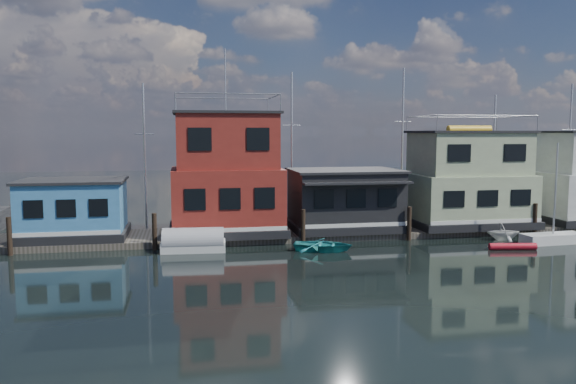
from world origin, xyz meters
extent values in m
plane|color=black|center=(0.00, 0.00, 0.00)|extent=(160.00, 160.00, 0.00)
cube|color=#595147|center=(0.00, 12.00, 0.20)|extent=(48.00, 5.00, 0.40)
cube|color=black|center=(-18.00, 12.00, 0.65)|extent=(6.40, 4.90, 0.50)
cube|color=#4288C4|center=(-18.00, 12.00, 2.40)|extent=(6.00, 4.50, 3.00)
cube|color=black|center=(-18.00, 12.00, 3.98)|extent=(6.30, 4.80, 0.16)
cube|color=black|center=(-8.50, 12.00, 0.65)|extent=(7.40, 5.90, 0.50)
cube|color=maroon|center=(-8.50, 12.00, 2.77)|extent=(7.00, 5.50, 3.74)
cube|color=maroon|center=(-8.50, 12.00, 6.37)|extent=(6.30, 4.95, 3.46)
cube|color=black|center=(-8.50, 12.00, 8.18)|extent=(6.65, 5.23, 0.16)
cylinder|color=silver|center=(-8.50, 12.00, 10.26)|extent=(0.08, 0.08, 4.00)
cube|color=black|center=(-0.50, 12.00, 0.65)|extent=(7.40, 5.40, 0.50)
cube|color=black|center=(-0.50, 12.00, 2.60)|extent=(7.00, 5.00, 3.40)
cube|color=black|center=(-0.50, 12.00, 4.38)|extent=(7.30, 5.30, 0.16)
cube|color=black|center=(-0.50, 9.20, 3.79)|extent=(7.00, 1.20, 0.12)
cube|color=black|center=(8.50, 12.00, 0.65)|extent=(8.40, 5.90, 0.50)
cube|color=#A4B489|center=(8.50, 12.00, 2.46)|extent=(8.00, 5.50, 3.12)
cube|color=#A4B489|center=(8.50, 12.00, 5.46)|extent=(7.20, 4.95, 2.88)
cube|color=black|center=(8.50, 12.00, 6.98)|extent=(7.60, 5.23, 0.16)
cylinder|color=yellow|center=(8.50, 12.00, 7.15)|extent=(3.20, 0.56, 0.56)
cylinder|color=#2D2116|center=(-21.00, 9.20, 1.10)|extent=(0.28, 0.28, 2.20)
cylinder|color=#2D2116|center=(-13.00, 9.20, 1.10)|extent=(0.28, 0.28, 2.20)
cylinder|color=#2D2116|center=(-4.00, 9.20, 1.10)|extent=(0.28, 0.28, 2.20)
cylinder|color=#2D2116|center=(3.00, 9.20, 1.10)|extent=(0.28, 0.28, 2.20)
cylinder|color=#2D2116|center=(12.00, 9.20, 1.10)|extent=(0.28, 0.28, 2.20)
cylinder|color=silver|center=(-14.00, 18.00, 5.25)|extent=(0.16, 0.16, 10.50)
cylinder|color=silver|center=(-14.00, 18.00, 6.83)|extent=(1.40, 0.06, 0.06)
cylinder|color=silver|center=(-3.00, 18.00, 5.75)|extent=(0.16, 0.16, 11.50)
cylinder|color=silver|center=(-3.00, 18.00, 7.48)|extent=(1.40, 0.06, 0.06)
cylinder|color=silver|center=(6.00, 18.00, 6.00)|extent=(0.16, 0.16, 12.00)
cylinder|color=silver|center=(6.00, 18.00, 7.80)|extent=(1.40, 0.06, 0.06)
cylinder|color=silver|center=(14.00, 18.00, 5.00)|extent=(0.16, 0.16, 10.00)
cylinder|color=silver|center=(14.00, 18.00, 6.50)|extent=(1.40, 0.06, 0.06)
cylinder|color=silver|center=(21.00, 18.00, 5.50)|extent=(0.16, 0.16, 11.00)
cylinder|color=silver|center=(21.00, 18.00, 7.15)|extent=(1.40, 0.06, 0.06)
cylinder|color=red|center=(7.91, 5.29, 0.21)|extent=(2.83, 0.86, 0.41)
cube|color=silver|center=(11.51, 6.58, 0.31)|extent=(4.07, 1.59, 0.62)
cylinder|color=silver|center=(11.51, 6.58, 3.46)|extent=(0.12, 0.12, 5.68)
cube|color=silver|center=(11.51, 6.58, 1.69)|extent=(0.13, 1.24, 0.05)
imported|color=silver|center=(9.04, 8.15, 0.57)|extent=(2.41, 2.17, 1.13)
imported|color=teal|center=(-3.27, 7.04, 0.36)|extent=(4.10, 3.53, 0.71)
cube|color=silver|center=(-10.76, 8.37, 0.31)|extent=(3.80, 1.66, 0.62)
cylinder|color=#A9A8AD|center=(-10.76, 8.37, 0.66)|extent=(3.63, 1.73, 1.50)
camera|label=1|loc=(-11.32, -24.43, 6.99)|focal=35.00mm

